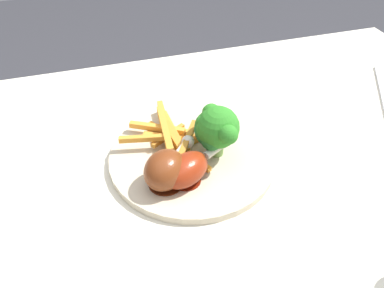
{
  "coord_description": "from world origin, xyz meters",
  "views": [
    {
      "loc": [
        0.2,
        0.41,
        1.13
      ],
      "look_at": [
        0.08,
        -0.01,
        0.76
      ],
      "focal_mm": 36.37,
      "sensor_mm": 36.0,
      "label": 1
    }
  ],
  "objects_px": {
    "chicken_drumstick_near": "(189,168)",
    "fork": "(383,91)",
    "dinner_plate": "(192,157)",
    "carrot_fries_pile": "(170,135)",
    "dining_table": "(235,206)",
    "chicken_drumstick_far": "(166,169)",
    "broccoli_floret_front": "(214,130)",
    "broccoli_floret_middle": "(219,128)"
  },
  "relations": [
    {
      "from": "chicken_drumstick_near",
      "to": "fork",
      "type": "xyz_separation_m",
      "value": [
        -0.42,
        -0.13,
        -0.03
      ]
    },
    {
      "from": "dinner_plate",
      "to": "chicken_drumstick_near",
      "type": "height_order",
      "value": "chicken_drumstick_near"
    },
    {
      "from": "chicken_drumstick_near",
      "to": "fork",
      "type": "relative_size",
      "value": 0.63
    },
    {
      "from": "fork",
      "to": "carrot_fries_pile",
      "type": "bearing_deg",
      "value": -53.71
    },
    {
      "from": "dining_table",
      "to": "chicken_drumstick_far",
      "type": "bearing_deg",
      "value": 15.92
    },
    {
      "from": "carrot_fries_pile",
      "to": "fork",
      "type": "distance_m",
      "value": 0.43
    },
    {
      "from": "dinner_plate",
      "to": "chicken_drumstick_far",
      "type": "distance_m",
      "value": 0.07
    },
    {
      "from": "broccoli_floret_front",
      "to": "chicken_drumstick_far",
      "type": "distance_m",
      "value": 0.09
    },
    {
      "from": "dining_table",
      "to": "chicken_drumstick_near",
      "type": "relative_size",
      "value": 8.44
    },
    {
      "from": "dining_table",
      "to": "broccoli_floret_front",
      "type": "xyz_separation_m",
      "value": [
        0.04,
        -0.01,
        0.17
      ]
    },
    {
      "from": "carrot_fries_pile",
      "to": "chicken_drumstick_near",
      "type": "height_order",
      "value": "chicken_drumstick_near"
    },
    {
      "from": "fork",
      "to": "dining_table",
      "type": "bearing_deg",
      "value": -43.99
    },
    {
      "from": "chicken_drumstick_far",
      "to": "dinner_plate",
      "type": "bearing_deg",
      "value": -137.89
    },
    {
      "from": "broccoli_floret_front",
      "to": "carrot_fries_pile",
      "type": "xyz_separation_m",
      "value": [
        0.06,
        -0.04,
        -0.03
      ]
    },
    {
      "from": "dinner_plate",
      "to": "chicken_drumstick_far",
      "type": "relative_size",
      "value": 2.41
    },
    {
      "from": "chicken_drumstick_near",
      "to": "chicken_drumstick_far",
      "type": "relative_size",
      "value": 1.15
    },
    {
      "from": "chicken_drumstick_near",
      "to": "broccoli_floret_middle",
      "type": "bearing_deg",
      "value": -147.3
    },
    {
      "from": "dining_table",
      "to": "carrot_fries_pile",
      "type": "height_order",
      "value": "carrot_fries_pile"
    },
    {
      "from": "broccoli_floret_middle",
      "to": "fork",
      "type": "height_order",
      "value": "broccoli_floret_middle"
    },
    {
      "from": "carrot_fries_pile",
      "to": "dinner_plate",
      "type": "bearing_deg",
      "value": 121.43
    },
    {
      "from": "broccoli_floret_front",
      "to": "chicken_drumstick_near",
      "type": "relative_size",
      "value": 0.6
    },
    {
      "from": "broccoli_floret_middle",
      "to": "chicken_drumstick_near",
      "type": "xyz_separation_m",
      "value": [
        0.06,
        0.04,
        -0.03
      ]
    },
    {
      "from": "dining_table",
      "to": "carrot_fries_pile",
      "type": "xyz_separation_m",
      "value": [
        0.1,
        -0.05,
        0.15
      ]
    },
    {
      "from": "chicken_drumstick_near",
      "to": "chicken_drumstick_far",
      "type": "bearing_deg",
      "value": -5.87
    },
    {
      "from": "broccoli_floret_middle",
      "to": "chicken_drumstick_far",
      "type": "distance_m",
      "value": 0.1
    },
    {
      "from": "dinner_plate",
      "to": "fork",
      "type": "distance_m",
      "value": 0.41
    },
    {
      "from": "dinner_plate",
      "to": "dining_table",
      "type": "bearing_deg",
      "value": 173.18
    },
    {
      "from": "dinner_plate",
      "to": "fork",
      "type": "relative_size",
      "value": 1.32
    },
    {
      "from": "dinner_plate",
      "to": "fork",
      "type": "height_order",
      "value": "dinner_plate"
    },
    {
      "from": "dining_table",
      "to": "broccoli_floret_front",
      "type": "relative_size",
      "value": 14.14
    },
    {
      "from": "carrot_fries_pile",
      "to": "chicken_drumstick_far",
      "type": "relative_size",
      "value": 1.68
    },
    {
      "from": "chicken_drumstick_far",
      "to": "broccoli_floret_middle",
      "type": "bearing_deg",
      "value": -159.25
    },
    {
      "from": "carrot_fries_pile",
      "to": "chicken_drumstick_near",
      "type": "bearing_deg",
      "value": 92.77
    },
    {
      "from": "dining_table",
      "to": "broccoli_floret_middle",
      "type": "distance_m",
      "value": 0.19
    },
    {
      "from": "chicken_drumstick_near",
      "to": "dining_table",
      "type": "bearing_deg",
      "value": -157.81
    },
    {
      "from": "chicken_drumstick_near",
      "to": "carrot_fries_pile",
      "type": "bearing_deg",
      "value": -87.23
    },
    {
      "from": "broccoli_floret_front",
      "to": "chicken_drumstick_far",
      "type": "relative_size",
      "value": 0.68
    },
    {
      "from": "broccoli_floret_front",
      "to": "chicken_drumstick_near",
      "type": "bearing_deg",
      "value": 41.14
    },
    {
      "from": "broccoli_floret_middle",
      "to": "chicken_drumstick_near",
      "type": "distance_m",
      "value": 0.07
    },
    {
      "from": "carrot_fries_pile",
      "to": "chicken_drumstick_far",
      "type": "xyz_separation_m",
      "value": [
        0.03,
        0.08,
        0.01
      ]
    },
    {
      "from": "dinner_plate",
      "to": "chicken_drumstick_far",
      "type": "xyz_separation_m",
      "value": [
        0.05,
        0.05,
        0.03
      ]
    },
    {
      "from": "dinner_plate",
      "to": "fork",
      "type": "bearing_deg",
      "value": -169.05
    }
  ]
}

